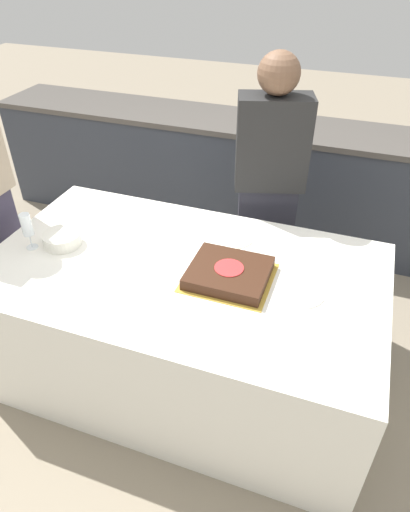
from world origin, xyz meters
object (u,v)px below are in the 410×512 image
Objects in this scene: plate_stack at (62,239)px; wine_glass at (27,226)px; person_cutting_cake at (268,189)px; cake at (229,273)px.

plate_stack is 0.18m from wine_glass.
person_cutting_cake reaches higher than wine_glass.
wine_glass is at bearing -174.22° from cake.
wine_glass is at bearing 23.41° from person_cutting_cake.
plate_stack is at bearing -178.20° from cake.
person_cutting_cake is at bearing 90.00° from cake.
wine_glass is at bearing -150.55° from plate_stack.
person_cutting_cake is at bearing 41.86° from plate_stack.
wine_glass reaches higher than plate_stack.
cake is at bearing 1.80° from plate_stack.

